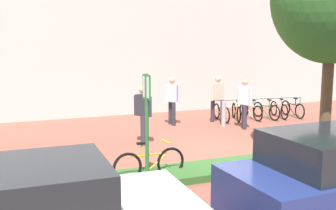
# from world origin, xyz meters

# --- Properties ---
(ground_plane) EXTENTS (60.00, 60.00, 0.00)m
(ground_plane) POSITION_xyz_m (0.00, 0.00, 0.00)
(ground_plane) COLOR brown
(planter_strip) EXTENTS (7.00, 1.10, 0.16)m
(planter_strip) POSITION_xyz_m (-0.10, -1.55, 0.08)
(planter_strip) COLOR #336028
(planter_strip) RESTS_ON ground
(parking_sign_post) EXTENTS (0.08, 0.36, 2.34)m
(parking_sign_post) POSITION_xyz_m (-2.40, -1.55, 1.53)
(parking_sign_post) COLOR #2D7238
(parking_sign_post) RESTS_ON ground
(bike_at_sign) EXTENTS (1.68, 0.42, 0.86)m
(bike_at_sign) POSITION_xyz_m (-2.30, -1.42, 0.35)
(bike_at_sign) COLOR black
(bike_at_sign) RESTS_ON ground
(bike_rack_cluster) EXTENTS (3.74, 1.86, 0.83)m
(bike_rack_cluster) POSITION_xyz_m (3.97, 3.69, 0.35)
(bike_rack_cluster) COLOR #99999E
(bike_rack_cluster) RESTS_ON ground
(bollard_steel) EXTENTS (0.16, 0.16, 0.90)m
(bollard_steel) POSITION_xyz_m (2.03, 2.96, 0.45)
(bollard_steel) COLOR #ADADB2
(bollard_steel) RESTS_ON ground
(person_suited_navy) EXTENTS (0.43, 0.50, 1.72)m
(person_suited_navy) POSITION_xyz_m (-1.44, 1.61, 0.98)
(person_suited_navy) COLOR #383342
(person_suited_navy) RESTS_ON ground
(person_shirt_blue) EXTENTS (0.38, 0.57, 1.72)m
(person_shirt_blue) POSITION_xyz_m (2.48, 2.34, 0.98)
(person_shirt_blue) COLOR #383342
(person_shirt_blue) RESTS_ON ground
(person_shirt_white) EXTENTS (0.60, 0.43, 1.72)m
(person_shirt_white) POSITION_xyz_m (2.16, 3.67, 0.98)
(person_shirt_white) COLOR #383342
(person_shirt_white) RESTS_ON ground
(person_casual_tan) EXTENTS (0.50, 0.43, 1.72)m
(person_casual_tan) POSITION_xyz_m (0.41, 3.87, 0.98)
(person_casual_tan) COLOR #2D2D38
(person_casual_tan) RESTS_ON ground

